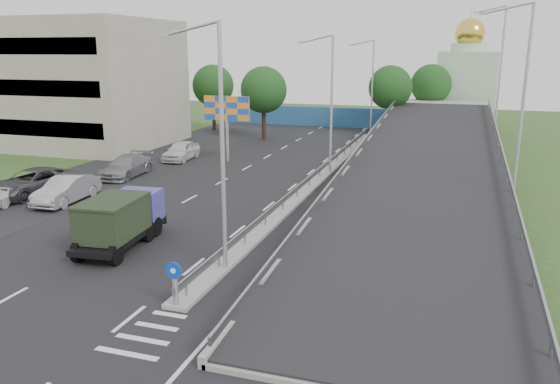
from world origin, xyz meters
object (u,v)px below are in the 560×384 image
at_px(sign_bollard, 175,283).
at_px(lamp_post_far, 371,82).
at_px(parked_car_c, 33,182).
at_px(church, 466,82).
at_px(parked_car_b, 66,190).
at_px(dump_truck, 121,218).
at_px(parked_car_e, 181,151).
at_px(billboard, 227,112).
at_px(parked_car_d, 126,166).
at_px(lamp_post_mid, 329,97).
at_px(lamp_post_near, 218,136).

relative_size(sign_bollard, lamp_post_far, 0.17).
bearing_deg(parked_car_c, church, 69.41).
relative_size(parked_car_b, parked_car_c, 0.82).
distance_m(sign_bollard, parked_car_c, 20.35).
bearing_deg(parked_car_b, dump_truck, -39.39).
bearing_deg(parked_car_e, parked_car_b, -95.42).
relative_size(church, billboard, 2.51).
xyz_separation_m(sign_bollard, dump_truck, (-5.64, 5.15, 0.37)).
height_order(sign_bollard, parked_car_d, sign_bollard).
xyz_separation_m(lamp_post_far, dump_truck, (-5.75, -38.67, -4.40)).
xyz_separation_m(dump_truck, parked_car_e, (-7.43, 20.05, -0.59)).
bearing_deg(lamp_post_mid, lamp_post_far, 90.00).
bearing_deg(lamp_post_far, billboard, -116.84).
bearing_deg(parked_car_b, parked_car_e, 85.87).
xyz_separation_m(lamp_post_near, church, (9.89, 54.00, -0.50)).
xyz_separation_m(church, billboard, (-19.00, -32.00, -1.12)).
bearing_deg(lamp_post_near, billboard, 112.49).
xyz_separation_m(lamp_post_far, church, (9.89, 14.00, -0.50)).
height_order(lamp_post_far, church, church).
height_order(lamp_post_mid, parked_car_d, lamp_post_mid).
distance_m(sign_bollard, parked_car_d, 22.97).
height_order(parked_car_c, parked_car_d, parked_car_c).
height_order(church, parked_car_b, church).
distance_m(lamp_post_mid, parked_car_c, 21.26).
bearing_deg(dump_truck, church, 68.34).
bearing_deg(dump_truck, parked_car_e, 105.21).
bearing_deg(dump_truck, lamp_post_mid, 67.76).
distance_m(lamp_post_far, parked_car_d, 29.62).
bearing_deg(lamp_post_mid, parked_car_d, -158.35).
relative_size(parked_car_d, parked_car_e, 1.13).
height_order(lamp_post_mid, parked_car_e, lamp_post_mid).
relative_size(lamp_post_mid, parked_car_d, 1.87).
bearing_deg(parked_car_c, parked_car_e, 84.60).
relative_size(lamp_post_mid, church, 0.73).
height_order(lamp_post_far, billboard, lamp_post_far).
bearing_deg(church, parked_car_e, -125.27).
xyz_separation_m(lamp_post_near, parked_car_b, (-13.50, 7.07, -4.99)).
xyz_separation_m(billboard, parked_car_e, (-4.07, -0.62, -3.37)).
bearing_deg(billboard, church, 59.30).
relative_size(billboard, parked_car_e, 1.15).
bearing_deg(lamp_post_near, dump_truck, 167.00).
bearing_deg(parked_car_e, lamp_post_near, -62.48).
height_order(dump_truck, parked_car_b, dump_truck).
relative_size(lamp_post_far, parked_car_b, 2.02).
distance_m(sign_bollard, church, 58.84).
bearing_deg(parked_car_d, parked_car_c, -116.38).
bearing_deg(parked_car_e, lamp_post_far, 50.57).
distance_m(lamp_post_mid, parked_car_d, 15.94).
bearing_deg(church, parked_car_b, -116.49).
bearing_deg(lamp_post_near, lamp_post_mid, 90.00).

